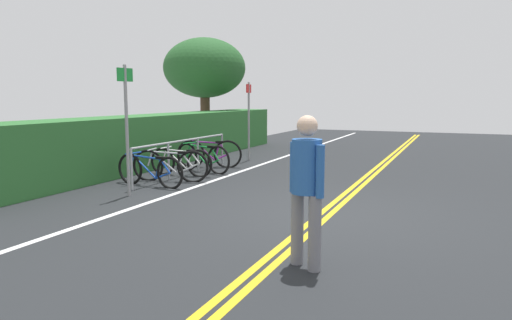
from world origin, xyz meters
TOP-DOWN VIEW (x-y plane):
  - ground_plane at (0.00, 0.00)m, footprint 38.01×13.14m
  - centre_line_yellow_inner at (0.00, -0.08)m, footprint 34.21×0.10m
  - centre_line_yellow_outer at (0.00, 0.08)m, footprint 34.21×0.10m
  - bike_lane_stripe_white at (0.00, 3.05)m, footprint 34.21×0.12m
  - bike_rack at (2.22, 4.00)m, footprint 3.90×0.05m
  - bicycle_0 at (0.85, 3.98)m, footprint 0.46×1.77m
  - bicycle_1 at (1.48, 3.89)m, footprint 0.53×1.72m
  - bicycle_2 at (2.22, 4.09)m, footprint 0.46×1.66m
  - bicycle_3 at (2.90, 3.90)m, footprint 0.59×1.75m
  - bicycle_4 at (3.64, 4.12)m, footprint 0.62×1.67m
  - pedestrian at (-2.40, -0.41)m, footprint 0.32×0.44m
  - sign_post_near at (-0.13, 3.74)m, footprint 0.36×0.08m
  - sign_post_far at (5.27, 3.72)m, footprint 0.36×0.06m
  - hedge_backdrop at (3.72, 5.76)m, footprint 12.85×1.28m
  - tree_mid at (8.27, 6.85)m, footprint 3.01×3.01m

SIDE VIEW (x-z plane):
  - ground_plane at x=0.00m, z-range -0.05..0.00m
  - centre_line_yellow_inner at x=0.00m, z-range 0.00..0.00m
  - centre_line_yellow_outer at x=0.00m, z-range 0.00..0.00m
  - bike_lane_stripe_white at x=0.00m, z-range 0.00..0.00m
  - bicycle_2 at x=2.22m, z-range -0.02..0.66m
  - bicycle_0 at x=0.85m, z-range -0.02..0.68m
  - bicycle_3 at x=2.90m, z-range -0.02..0.71m
  - bicycle_1 at x=1.48m, z-range -0.02..0.71m
  - bicycle_4 at x=3.64m, z-range -0.02..0.74m
  - bike_rack at x=2.22m, z-range 0.19..1.04m
  - hedge_backdrop at x=3.72m, z-range 0.00..1.36m
  - pedestrian at x=-2.40m, z-range 0.12..1.77m
  - sign_post_far at x=5.27m, z-range 0.23..2.48m
  - sign_post_near at x=-0.13m, z-range 0.24..2.65m
  - tree_mid at x=8.27m, z-range 0.88..4.87m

